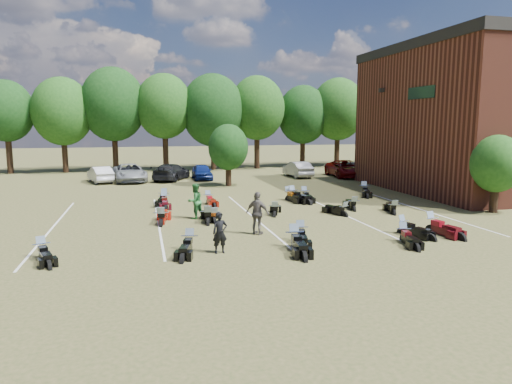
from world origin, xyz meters
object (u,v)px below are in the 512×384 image
object	(u,v)px
car_4	(202,172)
person_black	(220,233)
motorcycle_0	(42,258)
motorcycle_14	(164,206)
motorcycle_7	(161,226)
person_green	(195,201)
person_grey	(258,213)
motorcycle_3	(294,248)

from	to	relation	value
car_4	person_black	bearing A→B (deg)	-95.24
car_4	motorcycle_0	size ratio (longest dim) A/B	1.95
car_4	motorcycle_14	bearing A→B (deg)	-106.81
motorcycle_7	motorcycle_14	world-z (taller)	motorcycle_7
motorcycle_0	motorcycle_7	size ratio (longest dim) A/B	0.86
motorcycle_7	motorcycle_0	bearing A→B (deg)	52.85
person_green	motorcycle_14	xyz separation A→B (m)	(-1.41, 4.23, -0.93)
motorcycle_14	person_green	bearing A→B (deg)	-71.50
person_green	person_grey	xyz separation A→B (m)	(2.35, -4.15, 0.04)
person_grey	motorcycle_3	bearing A→B (deg)	151.75
car_4	motorcycle_7	size ratio (longest dim) A/B	1.67
car_4	person_green	bearing A→B (deg)	-98.10
person_black	motorcycle_3	xyz separation A→B (m)	(3.04, 0.01, -0.81)
motorcycle_0	motorcycle_7	bearing A→B (deg)	24.96
person_black	person_grey	size ratio (longest dim) A/B	0.83
person_black	person_green	world-z (taller)	person_green
person_green	motorcycle_3	distance (m)	7.51
person_black	motorcycle_14	size ratio (longest dim) A/B	0.71
person_grey	motorcycle_3	distance (m)	2.88
person_grey	motorcycle_0	size ratio (longest dim) A/B	0.95
motorcycle_7	car_4	bearing A→B (deg)	-95.01
motorcycle_0	car_4	bearing A→B (deg)	49.12
car_4	person_black	size ratio (longest dim) A/B	2.48
person_green	person_grey	distance (m)	4.77
person_green	motorcycle_3	world-z (taller)	person_green
car_4	motorcycle_14	world-z (taller)	car_4
person_black	motorcycle_3	bearing A→B (deg)	-4.92
motorcycle_3	person_grey	bearing A→B (deg)	115.75
car_4	motorcycle_3	bearing A→B (deg)	-87.91
person_black	motorcycle_14	world-z (taller)	person_black
person_black	motorcycle_7	world-z (taller)	person_black
car_4	motorcycle_3	size ratio (longest dim) A/B	1.66
car_4	person_black	xyz separation A→B (m)	(-2.34, -23.68, 0.13)
motorcycle_14	motorcycle_3	bearing A→B (deg)	-66.94
motorcycle_3	person_black	bearing A→B (deg)	-173.14
person_green	motorcycle_14	bearing A→B (deg)	-103.89
person_black	person_grey	bearing A→B (deg)	44.99
person_grey	motorcycle_14	xyz separation A→B (m)	(-3.76, 8.38, -0.97)
motorcycle_0	motorcycle_3	bearing A→B (deg)	-24.95
person_green	motorcycle_7	xyz separation A→B (m)	(-1.83, -1.33, -0.93)
person_black	person_green	size ratio (longest dim) A/B	0.86
car_4	person_grey	xyz separation A→B (m)	(-0.19, -21.11, 0.29)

